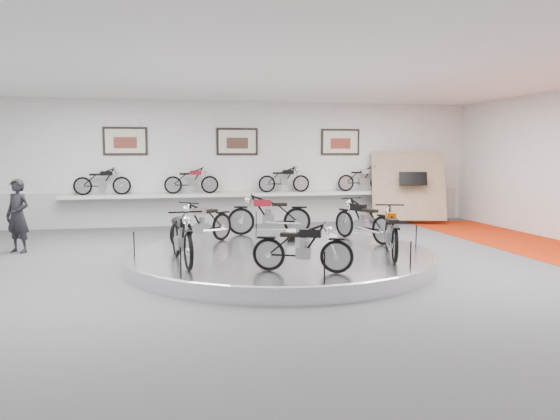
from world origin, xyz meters
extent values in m
plane|color=#4D4D4F|center=(0.00, 0.00, 0.00)|extent=(16.00, 16.00, 0.00)
plane|color=white|center=(0.00, 0.00, 4.00)|extent=(16.00, 16.00, 0.00)
plane|color=white|center=(0.00, 7.00, 2.00)|extent=(16.00, 0.00, 16.00)
plane|color=white|center=(0.00, -7.00, 2.00)|extent=(16.00, 0.00, 16.00)
cube|color=#BCBCBA|center=(0.00, 6.98, 0.55)|extent=(15.68, 0.04, 1.10)
cylinder|color=silver|center=(0.00, 0.30, 0.15)|extent=(6.40, 6.40, 0.30)
torus|color=#B2B2BA|center=(0.00, 0.30, 0.27)|extent=(6.40, 6.40, 0.10)
cube|color=silver|center=(0.00, 6.70, 1.00)|extent=(11.00, 0.55, 0.10)
cube|color=beige|center=(-3.50, 6.96, 2.70)|extent=(1.35, 0.06, 0.88)
cube|color=beige|center=(0.00, 6.96, 2.70)|extent=(1.35, 0.06, 0.88)
cube|color=beige|center=(3.50, 6.96, 2.70)|extent=(1.35, 0.06, 0.88)
cube|color=tan|center=(5.60, 6.10, 1.25)|extent=(2.56, 1.52, 2.30)
imported|color=black|center=(-5.72, 2.95, 0.87)|extent=(0.76, 0.69, 1.74)
camera|label=1|loc=(-2.34, -10.73, 2.34)|focal=35.00mm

